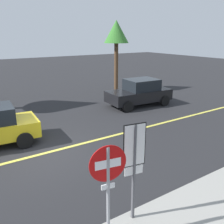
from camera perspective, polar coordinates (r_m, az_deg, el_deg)
ground_plane at (r=9.86m, az=-15.42°, el=-9.19°), size 80.00×80.00×0.00m
lane_marking_centre at (r=11.01m, az=-0.42°, el=-5.62°), size 28.00×0.16×0.01m
stop_sign at (r=5.02m, az=-0.92°, el=-15.33°), size 0.75×0.16×2.34m
speed_limit_sign at (r=5.55m, az=5.10°, el=-10.02°), size 0.54×0.11×2.52m
car_black_crossing at (r=15.69m, az=6.32°, el=4.46°), size 4.12×2.17×1.65m
tree_left_verge at (r=19.32m, az=1.00°, el=17.48°), size 1.84×1.84×5.30m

